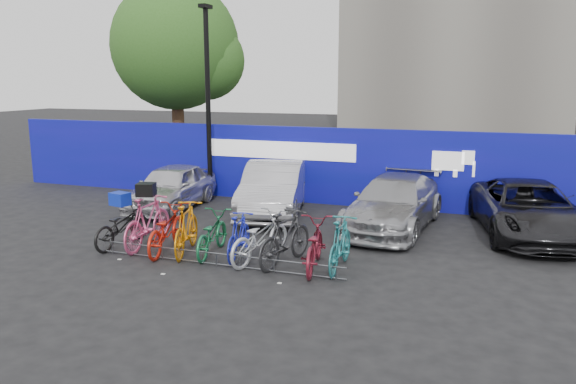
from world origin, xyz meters
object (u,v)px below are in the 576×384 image
at_px(bike_rack, 216,259).
at_px(bike_4, 211,234).
at_px(car_0, 171,187).
at_px(bike_3, 186,228).
at_px(car_2, 394,203).
at_px(bike_2, 166,229).
at_px(car_1, 273,189).
at_px(bike_8, 314,245).
at_px(tree, 181,49).
at_px(bike_1, 148,222).
at_px(bike_6, 260,237).
at_px(bike_0, 122,226).
at_px(bike_9, 340,244).
at_px(lamppost, 208,98).
at_px(bike_7, 285,238).
at_px(bike_5, 239,236).
at_px(car_3, 528,209).

distance_m(bike_rack, bike_4, 0.89).
bearing_deg(car_0, bike_3, -59.36).
relative_size(car_2, bike_2, 2.33).
height_order(car_1, bike_8, car_1).
relative_size(tree, car_1, 1.71).
height_order(car_1, bike_1, car_1).
bearing_deg(bike_2, tree, -70.98).
xyz_separation_m(car_1, bike_6, (1.25, -4.12, -0.22)).
relative_size(bike_0, bike_8, 0.95).
distance_m(bike_8, bike_9, 0.54).
height_order(lamppost, bike_0, lamppost).
relative_size(lamppost, car_2, 1.30).
relative_size(bike_4, bike_8, 0.93).
xyz_separation_m(lamppost, bike_0, (0.44, -5.40, -2.78)).
xyz_separation_m(bike_2, bike_6, (2.24, 0.10, 0.00)).
height_order(car_1, bike_7, car_1).
bearing_deg(bike_4, lamppost, -69.87).
bearing_deg(bike_4, bike_2, 1.25).
bearing_deg(bike_2, bike_5, 176.54).
bearing_deg(bike_0, bike_6, -175.52).
xyz_separation_m(car_2, bike_4, (-3.48, -3.63, -0.20)).
height_order(lamppost, bike_rack, lamppost).
height_order(bike_4, bike_5, bike_5).
relative_size(car_3, bike_9, 2.66).
xyz_separation_m(bike_6, bike_8, (1.25, -0.12, -0.01)).
relative_size(bike_0, bike_1, 0.91).
relative_size(car_0, bike_8, 2.01).
distance_m(car_0, bike_3, 4.67).
bearing_deg(bike_9, bike_1, -1.36).
height_order(bike_8, bike_9, bike_9).
height_order(bike_rack, bike_4, bike_4).
bearing_deg(bike_9, car_2, -99.00).
xyz_separation_m(bike_2, bike_3, (0.49, 0.04, 0.06)).
bearing_deg(car_1, car_0, 173.18).
bearing_deg(car_2, bike_0, -141.34).
xyz_separation_m(bike_rack, bike_6, (0.73, 0.63, 0.37)).
relative_size(car_1, bike_6, 2.25).
xyz_separation_m(car_2, bike_0, (-5.78, -3.72, -0.19)).
relative_size(bike_4, bike_9, 1.00).
bearing_deg(bike_4, bike_3, 4.66).
height_order(tree, bike_6, tree).
bearing_deg(bike_6, bike_5, 7.92).
xyz_separation_m(bike_3, bike_5, (1.23, 0.11, -0.09)).
bearing_deg(bike_6, lamppost, -39.84).
distance_m(bike_2, bike_4, 1.07).
distance_m(lamppost, bike_4, 6.60).
bearing_deg(bike_1, bike_2, 161.18).
bearing_deg(bike_4, car_2, -140.96).
relative_size(bike_5, bike_9, 0.91).
distance_m(bike_rack, car_2, 5.30).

